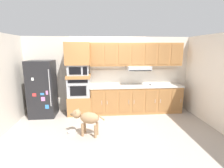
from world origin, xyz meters
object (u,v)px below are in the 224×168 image
object	(u,v)px
dog	(87,118)
screwdriver	(150,85)
microwave	(78,70)
dog_food_bowl	(72,132)
refrigerator	(42,89)
built_in_oven	(79,87)

from	to	relation	value
dog	screwdriver	bearing A→B (deg)	-126.92
screwdriver	dog	distance (m)	2.57
microwave	dog_food_bowl	distance (m)	1.96
dog_food_bowl	refrigerator	bearing A→B (deg)	129.60
microwave	dog_food_bowl	size ratio (longest dim) A/B	3.22
screwdriver	built_in_oven	bearing A→B (deg)	-179.51
microwave	screwdriver	world-z (taller)	microwave
screwdriver	dog_food_bowl	xyz separation A→B (m)	(-2.44, -1.36, -0.90)
refrigerator	microwave	world-z (taller)	refrigerator
microwave	dog	bearing A→B (deg)	-77.76
dog	built_in_oven	bearing A→B (deg)	-60.79
microwave	screwdriver	size ratio (longest dim) A/B	4.65
refrigerator	built_in_oven	world-z (taller)	refrigerator
screwdriver	dog_food_bowl	world-z (taller)	screwdriver
refrigerator	dog_food_bowl	distance (m)	1.85
built_in_oven	microwave	world-z (taller)	microwave
built_in_oven	dog	xyz separation A→B (m)	(0.32, -1.47, -0.45)
microwave	dog	size ratio (longest dim) A/B	0.74
built_in_oven	screwdriver	size ratio (longest dim) A/B	5.06
refrigerator	microwave	size ratio (longest dim) A/B	2.73
refrigerator	dog	xyz separation A→B (m)	(1.45, -1.40, -0.43)
dog_food_bowl	microwave	bearing A→B (deg)	86.62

